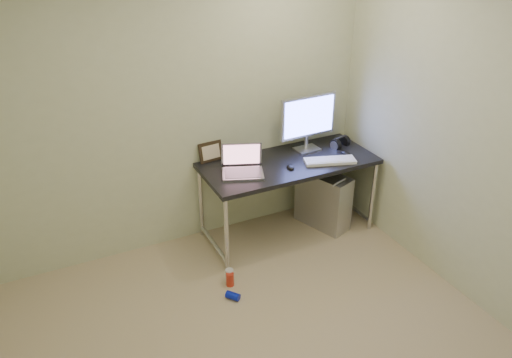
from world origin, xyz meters
name	(u,v)px	position (x,y,z in m)	size (l,w,h in m)	color
wall_back	(176,112)	(0.00, 1.75, 1.25)	(3.50, 0.02, 2.50)	beige
wall_right	(496,152)	(1.75, 0.00, 1.25)	(0.02, 3.50, 2.50)	beige
desk	(289,169)	(0.91, 1.40, 0.67)	(1.58, 0.69, 0.75)	black
tower_computer	(323,200)	(1.28, 1.37, 0.28)	(0.39, 0.57, 0.58)	silver
cable_a	(302,175)	(1.23, 1.70, 0.40)	(0.01, 0.01, 0.70)	black
cable_b	(310,176)	(1.32, 1.68, 0.38)	(0.01, 0.01, 0.72)	black
can_red	(230,279)	(0.10, 0.91, 0.06)	(0.06, 0.06, 0.12)	red
can_white	(229,276)	(0.11, 0.95, 0.06)	(0.07, 0.07, 0.13)	silver
can_blue	(233,296)	(0.05, 0.74, 0.03)	(0.06, 0.06, 0.11)	#0C1BC3
laptop	(242,166)	(0.45, 1.40, 0.81)	(0.43, 0.39, 0.24)	#B1B2B9
monitor	(308,119)	(1.19, 1.55, 1.06)	(0.57, 0.17, 0.53)	#B1B2B9
keyboard	(330,161)	(1.23, 1.23, 0.76)	(0.46, 0.15, 0.03)	white
mouse_right	(346,152)	(1.46, 1.31, 0.77)	(0.07, 0.10, 0.04)	black
mouse_left	(290,166)	(0.85, 1.28, 0.77)	(0.06, 0.10, 0.03)	black
headphones	(340,143)	(1.52, 1.48, 0.78)	(0.21, 0.12, 0.12)	black
picture_frame	(211,152)	(0.29, 1.73, 0.84)	(0.22, 0.03, 0.18)	black
webcam	(242,150)	(0.56, 1.64, 0.84)	(0.04, 0.03, 0.12)	silver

